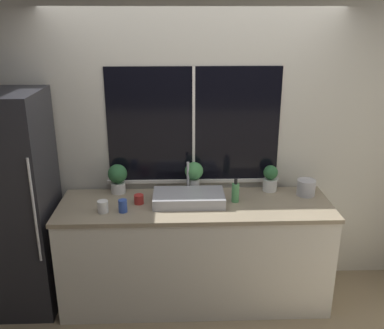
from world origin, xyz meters
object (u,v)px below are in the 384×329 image
object	(u,v)px
mug_red	(139,199)
mug_white	(103,207)
potted_plant_right	(270,178)
mug_blue	(123,206)
sink	(189,198)
potted_plant_left	(118,177)
refrigerator	(10,205)
soap_bottle	(235,192)
kettle	(306,187)
potted_plant_center	(194,174)

from	to	relation	value
mug_red	mug_white	bearing A→B (deg)	-150.36
potted_plant_right	mug_blue	size ratio (longest dim) A/B	2.30
sink	potted_plant_left	size ratio (longest dim) A/B	2.25
refrigerator	mug_white	distance (m)	0.80
potted_plant_left	soap_bottle	distance (m)	1.04
potted_plant_right	kettle	bearing A→B (deg)	-20.39
potted_plant_right	soap_bottle	distance (m)	0.41
potted_plant_center	kettle	bearing A→B (deg)	-6.41
sink	mug_blue	bearing A→B (deg)	-163.69
refrigerator	mug_red	world-z (taller)	refrigerator
soap_bottle	mug_blue	bearing A→B (deg)	-169.82
soap_bottle	mug_white	bearing A→B (deg)	-171.30
potted_plant_right	kettle	size ratio (longest dim) A/B	1.49
sink	kettle	size ratio (longest dim) A/B	3.71
potted_plant_center	mug_white	size ratio (longest dim) A/B	2.85
mug_blue	kettle	world-z (taller)	kettle
refrigerator	mug_blue	bearing A→B (deg)	-8.46
mug_red	kettle	bearing A→B (deg)	5.11
soap_bottle	mug_blue	world-z (taller)	soap_bottle
mug_red	soap_bottle	bearing A→B (deg)	0.71
kettle	refrigerator	bearing A→B (deg)	-176.69
potted_plant_center	soap_bottle	size ratio (longest dim) A/B	1.34
potted_plant_left	soap_bottle	bearing A→B (deg)	-12.75
potted_plant_right	kettle	distance (m)	0.32
refrigerator	mug_white	world-z (taller)	refrigerator
potted_plant_center	kettle	size ratio (longest dim) A/B	1.73
soap_bottle	potted_plant_right	bearing A→B (deg)	33.84
refrigerator	mug_red	bearing A→B (deg)	0.84
soap_bottle	mug_red	world-z (taller)	soap_bottle
potted_plant_left	mug_white	size ratio (longest dim) A/B	2.71
potted_plant_left	mug_red	size ratio (longest dim) A/B	3.27
refrigerator	mug_red	distance (m)	1.06
sink	potted_plant_left	bearing A→B (deg)	158.80
mug_white	kettle	distance (m)	1.75
sink	potted_plant_right	world-z (taller)	sink
potted_plant_left	mug_white	xyz separation A→B (m)	(-0.07, -0.40, -0.10)
potted_plant_left	potted_plant_center	size ratio (longest dim) A/B	0.95
refrigerator	potted_plant_right	bearing A→B (deg)	6.56
potted_plant_left	soap_bottle	world-z (taller)	potted_plant_left
potted_plant_right	mug_red	xyz separation A→B (m)	(-1.16, -0.24, -0.08)
mug_red	potted_plant_right	bearing A→B (deg)	11.72
potted_plant_right	mug_blue	distance (m)	1.33
mug_blue	mug_white	size ratio (longest dim) A/B	1.07
refrigerator	kettle	xyz separation A→B (m)	(2.51, 0.15, 0.07)
soap_bottle	mug_blue	xyz separation A→B (m)	(-0.93, -0.17, -0.03)
mug_blue	potted_plant_left	bearing A→B (deg)	102.27
mug_red	sink	bearing A→B (deg)	-0.08
refrigerator	soap_bottle	size ratio (longest dim) A/B	9.12
potted_plant_center	potted_plant_right	world-z (taller)	potted_plant_center
mug_white	potted_plant_left	bearing A→B (deg)	79.51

